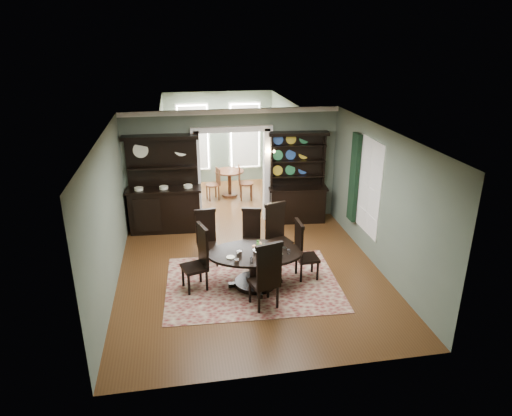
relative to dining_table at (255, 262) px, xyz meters
The scene contains 19 objects.
room 1.15m from the dining_table, 92.21° to the left, with size 5.51×6.01×3.01m.
parlor 6.03m from the dining_table, 90.17° to the left, with size 3.51×3.50×3.01m.
doorway_trim 3.59m from the dining_table, 90.30° to the left, with size 2.08×0.25×2.57m.
right_window 3.18m from the dining_table, 26.69° to the left, with size 0.15×1.47×2.12m.
wall_sconce 3.66m from the dining_table, 74.05° to the left, with size 0.27×0.21×0.21m.
rug 0.52m from the dining_table, 128.69° to the left, with size 3.46×2.56×0.01m, color maroon.
dining_table is the anchor object (origin of this frame).
centerpiece 0.30m from the dining_table, 13.66° to the right, with size 1.27×0.81×0.21m.
chair_far_left 1.46m from the dining_table, 127.21° to the left, with size 0.49×0.47×1.23m.
chair_far_mid 1.27m from the dining_table, 84.39° to the left, with size 0.51×0.50×1.15m.
chair_far_right 1.25m from the dining_table, 57.57° to the left, with size 0.61×0.60×1.32m.
chair_end_left 1.12m from the dining_table, behind, with size 0.59×0.60×1.33m.
chair_end_right 1.01m from the dining_table, ahead, with size 0.46×0.49×1.27m.
chair_near 0.88m from the dining_table, 86.14° to the right, with size 0.62×0.60×1.37m.
sideboard 3.62m from the dining_table, 119.76° to the left, with size 1.89×0.76×2.45m.
welsh_dresser 3.59m from the dining_table, 62.08° to the left, with size 1.59×0.71×2.40m.
parlor_table 5.40m from the dining_table, 88.69° to the left, with size 0.88×0.88×0.81m.
parlor_chair_left 5.20m from the dining_table, 93.88° to the left, with size 0.44×0.43×0.97m.
parlor_chair_right 5.04m from the dining_table, 84.30° to the left, with size 0.45×0.45×1.06m.
Camera 1 is at (-1.35, -8.33, 4.81)m, focal length 32.00 mm.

